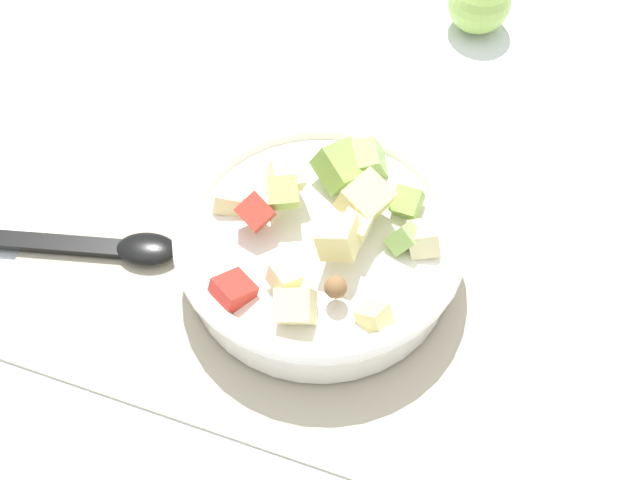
{
  "coord_description": "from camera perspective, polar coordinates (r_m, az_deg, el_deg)",
  "views": [
    {
      "loc": [
        0.16,
        -0.43,
        0.67
      ],
      "look_at": [
        0.02,
        -0.01,
        0.05
      ],
      "focal_mm": 48.68,
      "sensor_mm": 36.0,
      "label": 1
    }
  ],
  "objects": [
    {
      "name": "serving_spoon",
      "position": [
        0.83,
        -14.81,
        -0.35
      ],
      "size": [
        0.24,
        0.08,
        0.01
      ],
      "color": "black",
      "rests_on": "placemat"
    },
    {
      "name": "whole_apple",
      "position": [
        1.02,
        10.44,
        15.15
      ],
      "size": [
        0.07,
        0.07,
        0.08
      ],
      "color": "#9EC656",
      "rests_on": "ground_plane"
    },
    {
      "name": "placemat",
      "position": [
        0.81,
        -0.87,
        -1.03
      ],
      "size": [
        0.51,
        0.38,
        0.01
      ],
      "primitive_type": "cube",
      "color": "#BCB299",
      "rests_on": "ground_plane"
    },
    {
      "name": "salad_bowl",
      "position": [
        0.77,
        0.05,
        -0.24
      ],
      "size": [
        0.26,
        0.26,
        0.1
      ],
      "color": "white",
      "rests_on": "placemat"
    },
    {
      "name": "ground_plane",
      "position": [
        0.81,
        -0.87,
        -1.15
      ],
      "size": [
        2.4,
        2.4,
        0.0
      ],
      "primitive_type": "plane",
      "color": "silver"
    }
  ]
}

